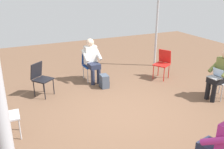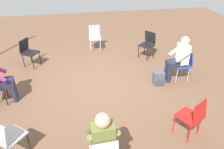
% 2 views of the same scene
% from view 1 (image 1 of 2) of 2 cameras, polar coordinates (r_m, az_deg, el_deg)
% --- Properties ---
extents(ground_plane, '(14.67, 14.67, 0.00)m').
position_cam_1_polar(ground_plane, '(5.53, 2.63, -9.19)').
color(ground_plane, brown).
extents(chair_southwest, '(0.57, 0.55, 0.85)m').
position_cam_1_polar(chair_southwest, '(7.53, 11.53, 2.80)').
color(chair_southwest, red).
rests_on(chair_southwest, ground).
extents(chair_southeast, '(0.58, 0.58, 0.85)m').
position_cam_1_polar(chair_southeast, '(6.49, -16.01, -0.52)').
color(chair_southeast, black).
rests_on(chair_southeast, ground).
extents(chair_east, '(0.44, 0.41, 0.85)m').
position_cam_1_polar(chair_east, '(4.95, -23.65, -8.30)').
color(chair_east, '#B7B7BC').
rests_on(chair_east, ground).
extents(chair_south, '(0.42, 0.45, 0.85)m').
position_cam_1_polar(chair_south, '(7.30, -5.12, 2.57)').
color(chair_south, '#1E4799').
rests_on(chair_south, ground).
extents(person_with_laptop, '(0.53, 0.51, 1.24)m').
position_cam_1_polar(person_with_laptop, '(6.53, 23.64, 0.50)').
color(person_with_laptop, black).
rests_on(person_with_laptop, ground).
extents(person_in_magenta, '(0.55, 0.56, 1.24)m').
position_cam_1_polar(person_in_magenta, '(3.81, 23.97, -14.02)').
color(person_in_magenta, '#23283D').
rests_on(person_in_magenta, ground).
extents(person_in_white, '(0.51, 0.53, 1.24)m').
position_cam_1_polar(person_in_white, '(7.09, -4.66, 3.72)').
color(person_in_white, '#23283D').
rests_on(person_in_white, ground).
extents(backpack_near_laptop_user, '(0.26, 0.29, 0.36)m').
position_cam_1_polar(backpack_near_laptop_user, '(6.82, -1.79, -1.71)').
color(backpack_near_laptop_user, '#475160').
rests_on(backpack_near_laptop_user, ground).
extents(tent_pole_near, '(0.07, 0.07, 2.31)m').
position_cam_1_polar(tent_pole_near, '(8.48, 10.11, 9.49)').
color(tent_pole_near, '#B2B2B7').
rests_on(tent_pole_near, ground).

